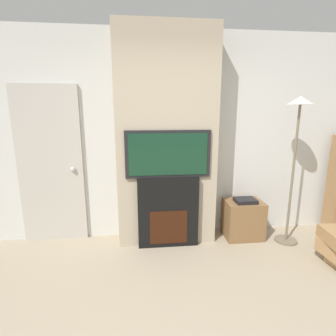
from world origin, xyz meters
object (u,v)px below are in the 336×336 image
fireplace (168,212)px  floor_lamp (297,133)px  media_stand (243,219)px  television (168,154)px

fireplace → floor_lamp: bearing=-3.1°
fireplace → media_stand: size_ratio=1.61×
floor_lamp → fireplace: bearing=176.9°
fireplace → media_stand: fireplace is taller
fireplace → media_stand: (1.04, 0.11, -0.19)m
fireplace → media_stand: 1.06m
television → floor_lamp: floor_lamp is taller
fireplace → television: bearing=-90.0°
floor_lamp → media_stand: (-0.53, 0.19, -1.18)m
floor_lamp → media_stand: size_ratio=3.33×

